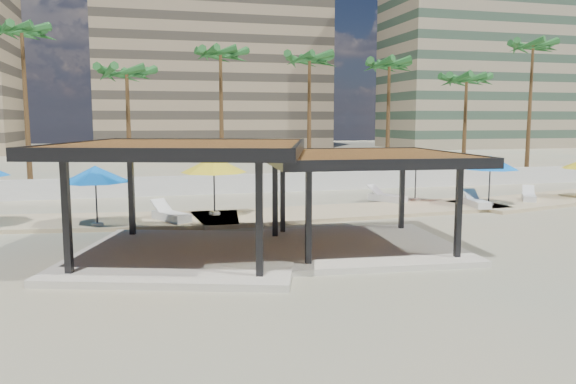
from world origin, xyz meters
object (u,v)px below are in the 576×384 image
object	(u,v)px
lounger_b	(476,203)
lounger_a	(171,216)
pavilion_central	(362,192)
umbrella_c	(416,161)
lounger_c	(387,197)
lounger_d	(529,197)
pavilion_west	(185,190)

from	to	relation	value
lounger_b	lounger_a	bearing A→B (deg)	99.89
pavilion_central	umbrella_c	xyz separation A→B (m)	(7.07, 9.46, 0.31)
pavilion_central	umbrella_c	bearing A→B (deg)	58.25
pavilion_central	lounger_c	size ratio (longest dim) A/B	3.24
lounger_a	lounger_d	world-z (taller)	lounger_a
pavilion_central	pavilion_west	distance (m)	6.23
pavilion_central	umbrella_c	world-z (taller)	pavilion_central
umbrella_c	lounger_d	distance (m)	6.68
pavilion_west	lounger_b	distance (m)	16.77
lounger_a	lounger_d	bearing A→B (deg)	-115.25
lounger_c	pavilion_west	bearing A→B (deg)	96.83
pavilion_central	lounger_b	distance (m)	11.43
lounger_d	lounger_a	bearing A→B (deg)	128.40
lounger_b	lounger_c	size ratio (longest dim) A/B	0.98
pavilion_west	lounger_a	bearing A→B (deg)	109.57
lounger_a	lounger_b	bearing A→B (deg)	-118.85
lounger_b	lounger_c	distance (m)	4.69
pavilion_central	lounger_c	distance (m)	11.16
lounger_b	lounger_d	distance (m)	4.34
pavilion_west	lounger_a	size ratio (longest dim) A/B	4.13
pavilion_west	umbrella_c	world-z (taller)	pavilion_west
pavilion_west	umbrella_c	xyz separation A→B (m)	(13.29, 9.29, 0.06)
pavilion_west	lounger_c	world-z (taller)	pavilion_west
pavilion_central	lounger_d	size ratio (longest dim) A/B	3.70
pavilion_central	lounger_b	bearing A→B (deg)	41.34
pavilion_central	pavilion_west	world-z (taller)	pavilion_west
umbrella_c	lounger_c	bearing A→B (deg)	175.20
pavilion_central	lounger_b	world-z (taller)	pavilion_central
pavilion_west	lounger_b	xyz separation A→B (m)	(15.33, 6.52, -1.95)
pavilion_west	lounger_c	distance (m)	15.11
pavilion_central	umbrella_c	size ratio (longest dim) A/B	2.33
pavilion_central	lounger_a	world-z (taller)	pavilion_central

